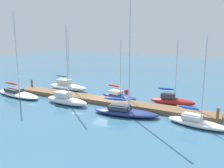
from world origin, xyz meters
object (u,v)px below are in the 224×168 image
mooring_buoy_red (126,91)px  sailboat_1 (67,86)px  sailboat_0 (17,93)px  sailboat_5 (172,100)px  sailboat_3 (118,95)px  sailboat_4 (125,110)px  sailboat_6 (197,121)px  sailboat_2 (66,99)px

mooring_buoy_red → sailboat_1: bearing=-165.8°
sailboat_0 → sailboat_1: bearing=64.6°
sailboat_0 → sailboat_5: (19.52, 5.84, 0.10)m
sailboat_0 → mooring_buoy_red: (12.43, 8.18, -0.17)m
sailboat_1 → sailboat_3: sailboat_1 is taller
mooring_buoy_red → sailboat_5: bearing=-18.3°
sailboat_5 → sailboat_4: bearing=-125.1°
sailboat_3 → sailboat_4: bearing=-47.9°
sailboat_4 → sailboat_6: size_ratio=1.41×
sailboat_2 → sailboat_5: (11.27, 5.75, -0.01)m
sailboat_1 → sailboat_2: bearing=-53.3°
sailboat_0 → sailboat_6: sailboat_0 is taller
sailboat_1 → sailboat_2: sailboat_2 is taller
sailboat_6 → mooring_buoy_red: bearing=151.5°
sailboat_5 → mooring_buoy_red: size_ratio=12.26×
sailboat_0 → sailboat_5: 20.38m
sailboat_3 → sailboat_5: (6.85, 0.64, 0.10)m
sailboat_1 → sailboat_2: (4.44, -5.91, -0.04)m
sailboat_0 → sailboat_4: sailboat_4 is taller
sailboat_1 → mooring_buoy_red: 8.90m
sailboat_1 → sailboat_6: (19.59, -5.89, -0.15)m
sailboat_1 → sailboat_5: 15.71m
sailboat_0 → sailboat_1: size_ratio=1.26×
sailboat_1 → sailboat_6: bearing=-16.9°
sailboat_1 → sailboat_6: 20.45m
sailboat_5 → sailboat_6: size_ratio=0.92×
sailboat_0 → sailboat_3: bearing=29.4°
sailboat_4 → sailboat_1: bearing=144.5°
sailboat_3 → mooring_buoy_red: size_ratio=12.07×
sailboat_6 → sailboat_3: bearing=162.5°
sailboat_0 → sailboat_2: bearing=7.7°
sailboat_1 → mooring_buoy_red: sailboat_1 is taller
sailboat_6 → sailboat_1: bearing=171.1°
sailboat_2 → mooring_buoy_red: 9.11m
sailboat_0 → sailboat_3: sailboat_0 is taller
sailboat_2 → sailboat_6: 15.15m
sailboat_1 → sailboat_4: sailboat_4 is taller
sailboat_0 → sailboat_3: 13.70m
sailboat_5 → sailboat_1: bearing=173.3°
sailboat_0 → sailboat_2: 8.26m
sailboat_3 → sailboat_6: (10.72, -5.09, 0.00)m
sailboat_5 → sailboat_0: bearing=-169.5°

